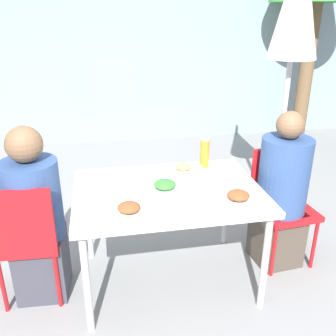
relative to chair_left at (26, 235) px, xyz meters
The scene contains 15 objects.
ground_plane 1.05m from the chair_left, ahead, with size 24.00×24.00×0.00m, color gray.
building_facade 3.65m from the chair_left, 74.94° to the left, with size 10.00×0.20×3.00m.
dining_table 0.93m from the chair_left, ahead, with size 1.22×0.88×0.73m.
chair_left is the anchor object (origin of this frame).
person_left 0.11m from the chair_left, 55.14° to the left, with size 0.36×0.36×1.19m.
chair_right 1.83m from the chair_left, ahead, with size 0.44×0.44×0.87m.
person_right 1.78m from the chair_left, ahead, with size 0.36×0.36×1.19m.
closed_umbrella 2.55m from the chair_left, 20.23° to the left, with size 0.40×0.40×2.35m.
plate_0 1.15m from the chair_left, 15.68° to the left, with size 0.21×0.21×0.06m.
plate_1 0.72m from the chair_left, 20.85° to the right, with size 0.24×0.24×0.07m.
plate_2 1.35m from the chair_left, ahead, with size 0.25×0.25×0.07m.
plate_3 0.92m from the chair_left, ahead, with size 0.26×0.26×0.07m.
bottle 1.34m from the chair_left, 15.85° to the left, with size 0.07×0.07×0.23m.
drinking_cup 1.19m from the chair_left, ahead, with size 0.06×0.06×0.09m.
salad_bowl 0.52m from the chair_left, 18.09° to the right, with size 0.17×0.17×0.06m.
Camera 1 is at (-0.41, -2.17, 1.80)m, focal length 40.00 mm.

